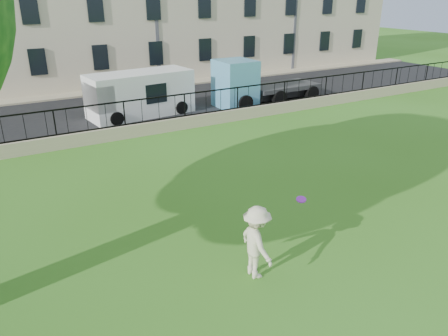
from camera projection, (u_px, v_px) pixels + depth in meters
ground at (287, 274)px, 10.47m from camera, size 120.00×120.00×0.00m
retaining_wall at (126, 132)px, 19.96m from camera, size 50.00×0.40×0.60m
iron_railing at (124, 113)px, 19.64m from camera, size 50.00×0.05×1.13m
street at (99, 114)px, 23.83m from camera, size 60.00×9.00×0.01m
sidewalk at (77, 95)px, 27.98m from camera, size 60.00×1.40×0.12m
man at (257, 242)px, 10.10m from camera, size 0.74×1.21×1.81m
frisbee at (301, 199)px, 11.57m from camera, size 0.28×0.27×0.12m
white_van at (140, 94)px, 23.28m from camera, size 5.70×2.70×2.31m
blue_truck at (266, 80)px, 25.89m from camera, size 6.37×2.31×2.66m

